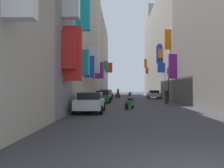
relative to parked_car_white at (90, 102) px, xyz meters
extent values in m
plane|color=#38383D|center=(3.78, 18.15, -0.74)|extent=(140.00, 140.00, 0.00)
cube|color=red|center=(-0.83, -2.98, 3.13)|extent=(0.78, 0.54, 2.19)
cube|color=#19B2BF|center=(-0.54, -1.61, 2.56)|extent=(1.36, 0.58, 1.56)
cube|color=red|center=(-0.70, -2.66, 2.98)|extent=(1.05, 0.47, 3.18)
cube|color=#BCB29E|center=(-4.22, 3.11, 7.17)|extent=(6.00, 6.61, 15.83)
cube|color=blue|center=(-0.76, 5.56, 2.95)|extent=(0.92, 0.57, 1.99)
cube|color=#19B2BF|center=(-0.70, 1.23, 6.70)|extent=(1.04, 0.46, 2.86)
cube|color=#B2A899|center=(-4.22, 14.98, 9.60)|extent=(6.00, 17.13, 20.69)
cube|color=white|center=(-0.65, 8.35, 4.04)|extent=(1.14, 0.57, 2.95)
cube|color=white|center=(-0.81, 22.90, 3.05)|extent=(0.83, 0.42, 1.84)
cube|color=purple|center=(-0.58, 12.68, 3.14)|extent=(1.28, 0.50, 1.98)
cube|color=gray|center=(-4.22, 35.85, 7.23)|extent=(6.00, 24.60, 15.94)
cube|color=red|center=(-0.58, 46.24, 6.42)|extent=(1.28, 0.41, 2.63)
cube|color=green|center=(-0.83, 31.77, 5.39)|extent=(0.78, 0.51, 2.31)
cube|color=purple|center=(8.31, 11.85, 3.55)|extent=(0.93, 0.53, 2.89)
cube|color=gray|center=(11.78, 26.58, 8.35)|extent=(6.00, 25.19, 18.18)
cube|color=blue|center=(8.23, 19.04, 4.01)|extent=(1.11, 0.38, 1.42)
cube|color=blue|center=(8.29, 21.04, 6.24)|extent=(0.97, 0.43, 2.79)
cube|color=orange|center=(8.43, 20.81, 6.34)|extent=(0.69, 0.44, 1.43)
cube|color=purple|center=(8.45, 21.82, 6.89)|extent=(0.65, 0.59, 2.35)
cube|color=orange|center=(8.36, 14.92, 7.38)|extent=(0.83, 0.61, 2.56)
cube|color=gray|center=(11.78, 43.66, 10.11)|extent=(6.00, 8.97, 21.69)
cube|color=red|center=(8.47, 39.82, 5.11)|extent=(0.62, 0.36, 1.46)
cube|color=orange|center=(8.42, 42.57, 7.12)|extent=(0.71, 0.37, 2.17)
cube|color=white|center=(0.00, -0.05, -0.12)|extent=(1.74, 3.94, 0.63)
cube|color=black|center=(0.00, 0.15, 0.42)|extent=(1.53, 2.21, 0.46)
cylinder|color=black|center=(0.87, -1.35, -0.44)|extent=(0.18, 0.60, 0.60)
cylinder|color=black|center=(-0.87, -1.35, -0.44)|extent=(0.18, 0.60, 0.60)
cylinder|color=black|center=(0.87, 1.25, -0.44)|extent=(0.18, 0.60, 0.60)
cylinder|color=black|center=(-0.87, 1.25, -0.44)|extent=(0.18, 0.60, 0.60)
cube|color=#236638|center=(0.06, 11.22, -0.15)|extent=(1.66, 4.18, 0.59)
cube|color=black|center=(0.06, 11.43, 0.41)|extent=(1.46, 2.34, 0.53)
cylinder|color=black|center=(0.89, 9.85, -0.44)|extent=(0.18, 0.60, 0.60)
cylinder|color=black|center=(-0.77, 9.85, -0.44)|extent=(0.18, 0.60, 0.60)
cylinder|color=black|center=(0.89, 12.60, -0.44)|extent=(0.18, 0.60, 0.60)
cylinder|color=black|center=(-0.77, 12.60, -0.44)|extent=(0.18, 0.60, 0.60)
cube|color=#B7B7BC|center=(7.67, 23.46, -0.14)|extent=(1.77, 4.02, 0.59)
cube|color=black|center=(7.67, 23.26, 0.38)|extent=(1.56, 2.25, 0.46)
cylinder|color=black|center=(6.79, 24.79, -0.44)|extent=(0.18, 0.60, 0.60)
cylinder|color=black|center=(8.56, 24.79, -0.44)|extent=(0.18, 0.60, 0.60)
cylinder|color=black|center=(6.79, 22.13, -0.44)|extent=(0.18, 0.60, 0.60)
cylinder|color=black|center=(8.56, 22.13, -0.44)|extent=(0.18, 0.60, 0.60)
cube|color=slate|center=(-0.02, 18.48, -0.09)|extent=(1.73, 4.13, 0.69)
cube|color=black|center=(-0.02, 18.68, 0.50)|extent=(1.52, 2.31, 0.51)
cylinder|color=black|center=(0.85, 17.11, -0.44)|extent=(0.18, 0.60, 0.60)
cylinder|color=black|center=(-0.88, 17.11, -0.44)|extent=(0.18, 0.60, 0.60)
cylinder|color=black|center=(0.85, 19.84, -0.44)|extent=(0.18, 0.60, 0.60)
cylinder|color=black|center=(-0.88, 19.84, -0.44)|extent=(0.18, 0.60, 0.60)
cube|color=black|center=(-0.14, 26.61, -0.14)|extent=(1.66, 4.12, 0.59)
cube|color=black|center=(-0.14, 26.82, 0.38)|extent=(1.46, 2.31, 0.45)
cylinder|color=black|center=(0.69, 25.25, -0.44)|extent=(0.18, 0.60, 0.60)
cylinder|color=black|center=(-0.97, 25.25, -0.44)|extent=(0.18, 0.60, 0.60)
cylinder|color=black|center=(0.69, 27.97, -0.44)|extent=(0.18, 0.60, 0.60)
cylinder|color=black|center=(-0.97, 27.97, -0.44)|extent=(0.18, 0.60, 0.60)
cube|color=#287F3D|center=(2.86, 2.97, -0.27)|extent=(0.85, 1.22, 0.45)
cube|color=black|center=(2.94, 3.17, 0.03)|extent=(0.51, 0.64, 0.16)
cylinder|color=#4C4C51|center=(2.64, 2.44, 0.05)|extent=(0.16, 0.28, 0.68)
cylinder|color=black|center=(2.59, 2.31, -0.50)|extent=(0.28, 0.48, 0.48)
cylinder|color=black|center=(3.14, 3.63, -0.50)|extent=(0.28, 0.48, 0.48)
cube|color=#2D4CAD|center=(4.27, 35.03, -0.27)|extent=(0.71, 1.26, 0.45)
cube|color=black|center=(4.32, 35.24, 0.03)|extent=(0.45, 0.62, 0.16)
cylinder|color=#4C4C51|center=(4.13, 34.45, 0.05)|extent=(0.12, 0.28, 0.68)
cylinder|color=black|center=(4.09, 34.31, -0.50)|extent=(0.21, 0.49, 0.48)
cylinder|color=black|center=(4.45, 35.75, -0.50)|extent=(0.21, 0.49, 0.48)
cube|color=red|center=(1.69, 23.62, -0.27)|extent=(0.84, 1.26, 0.45)
cube|color=black|center=(1.77, 23.41, 0.03)|extent=(0.50, 0.64, 0.16)
cylinder|color=#4C4C51|center=(1.47, 24.17, 0.05)|extent=(0.15, 0.28, 0.68)
cylinder|color=black|center=(1.42, 24.31, -0.50)|extent=(0.27, 0.48, 0.48)
cylinder|color=black|center=(1.95, 22.92, -0.50)|extent=(0.27, 0.48, 0.48)
cylinder|color=black|center=(1.70, 29.42, -0.33)|extent=(0.37, 0.37, 0.82)
cylinder|color=black|center=(1.70, 29.42, 0.40)|extent=(0.44, 0.44, 0.65)
sphere|color=tan|center=(1.70, 29.42, 0.84)|extent=(0.22, 0.22, 0.22)
cylinder|color=#303030|center=(7.15, 9.52, -0.34)|extent=(0.32, 0.32, 0.80)
cylinder|color=black|center=(7.15, 9.52, 0.38)|extent=(0.39, 0.39, 0.64)
sphere|color=tan|center=(7.15, 9.52, 0.81)|extent=(0.22, 0.22, 0.22)
cylinder|color=#2D2D2D|center=(8.33, 14.34, 1.01)|extent=(0.12, 0.12, 3.50)
cube|color=black|center=(8.33, 14.34, 3.13)|extent=(0.26, 0.26, 0.75)
sphere|color=red|center=(8.33, 14.20, 3.38)|extent=(0.14, 0.14, 0.14)
sphere|color=orange|center=(8.33, 14.20, 3.13)|extent=(0.14, 0.14, 0.14)
sphere|color=green|center=(8.33, 14.20, 2.88)|extent=(0.14, 0.14, 0.14)
camera|label=1|loc=(2.06, -16.38, 0.95)|focal=37.95mm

